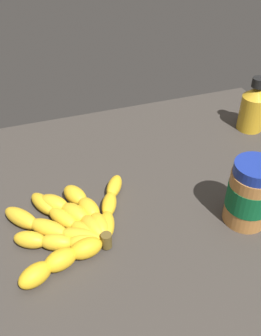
% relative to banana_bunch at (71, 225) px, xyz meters
% --- Properties ---
extents(ground_plane, '(0.93, 0.75, 0.05)m').
position_rel_banana_bunch_xyz_m(ground_plane, '(-0.17, -0.05, -0.04)').
color(ground_plane, '#38332D').
extents(banana_bunch, '(0.27, 0.24, 0.04)m').
position_rel_banana_bunch_xyz_m(banana_bunch, '(0.00, 0.00, 0.00)').
color(banana_bunch, gold).
rests_on(banana_bunch, ground_plane).
extents(peanut_butter_jar, '(0.09, 0.09, 0.14)m').
position_rel_banana_bunch_xyz_m(peanut_butter_jar, '(-0.33, 0.08, 0.05)').
color(peanut_butter_jar, '#B27238').
rests_on(peanut_butter_jar, ground_plane).
extents(honey_bottle, '(0.07, 0.07, 0.14)m').
position_rel_banana_bunch_xyz_m(honey_bottle, '(-0.52, -0.21, 0.05)').
color(honey_bottle, gold).
rests_on(honey_bottle, ground_plane).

